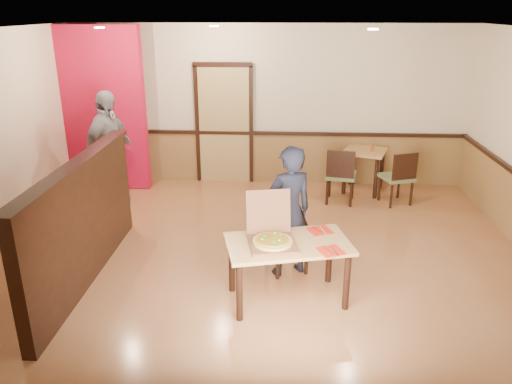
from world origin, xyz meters
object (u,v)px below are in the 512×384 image
(main_table, at_px, (288,251))
(passerby, at_px, (109,149))
(condiment, at_px, (372,148))
(diner, at_px, (289,212))
(side_table, at_px, (364,160))
(side_chair_left, at_px, (341,174))
(pizza_box, at_px, (272,238))
(diner_chair, at_px, (285,230))
(side_chair_right, at_px, (399,176))

(main_table, distance_m, passerby, 3.98)
(main_table, relative_size, condiment, 10.60)
(diner, bearing_deg, side_table, -140.52)
(side_chair_left, relative_size, pizza_box, 1.43)
(side_table, relative_size, diner, 0.56)
(main_table, relative_size, pizza_box, 2.21)
(diner_chair, relative_size, condiment, 6.68)
(diner, bearing_deg, pizza_box, 47.66)
(side_chair_right, relative_size, condiment, 6.63)
(side_chair_left, relative_size, condiment, 6.87)
(passerby, bearing_deg, pizza_box, -118.37)
(side_table, relative_size, condiment, 6.52)
(diner_chair, distance_m, side_chair_right, 2.87)
(passerby, distance_m, condiment, 4.34)
(main_table, xyz_separation_m, pizza_box, (-0.17, -0.04, 0.17))
(pizza_box, bearing_deg, diner, 63.01)
(main_table, distance_m, side_chair_right, 3.46)
(passerby, bearing_deg, condiment, -62.43)
(side_table, distance_m, diner, 3.25)
(side_chair_left, bearing_deg, pizza_box, 81.40)
(side_chair_right, height_order, side_table, side_chair_right)
(side_chair_left, xyz_separation_m, side_table, (0.46, 0.62, 0.06))
(side_chair_left, distance_m, diner, 2.52)
(side_chair_left, xyz_separation_m, passerby, (-3.72, -0.21, 0.41))
(diner_chair, height_order, side_table, diner_chair)
(main_table, height_order, condiment, condiment)
(condiment, bearing_deg, side_chair_right, -54.56)
(diner_chair, xyz_separation_m, side_chair_right, (1.83, 2.22, -0.00))
(diner_chair, distance_m, diner, 0.33)
(side_chair_left, bearing_deg, main_table, 84.22)
(side_chair_left, relative_size, diner, 0.59)
(side_chair_right, bearing_deg, condiment, -75.40)
(diner, bearing_deg, side_chair_right, -153.84)
(side_chair_left, distance_m, side_chair_right, 0.94)
(pizza_box, bearing_deg, side_chair_right, 45.42)
(side_chair_right, height_order, condiment, side_chair_right)
(side_table, relative_size, passerby, 0.48)
(side_chair_left, height_order, passerby, passerby)
(side_table, distance_m, condiment, 0.27)
(main_table, height_order, side_chair_left, side_chair_left)
(passerby, bearing_deg, side_table, -61.15)
(diner, bearing_deg, main_table, 62.66)
(side_chair_left, bearing_deg, side_chair_right, -169.26)
(side_chair_left, height_order, diner, diner)
(side_chair_left, bearing_deg, passerby, 13.67)
(side_chair_right, bearing_deg, diner, 31.99)
(diner, relative_size, condiment, 11.72)
(diner_chair, xyz_separation_m, diner, (0.04, -0.14, 0.30))
(side_chair_right, height_order, pizza_box, pizza_box)
(diner_chair, bearing_deg, side_table, 41.81)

